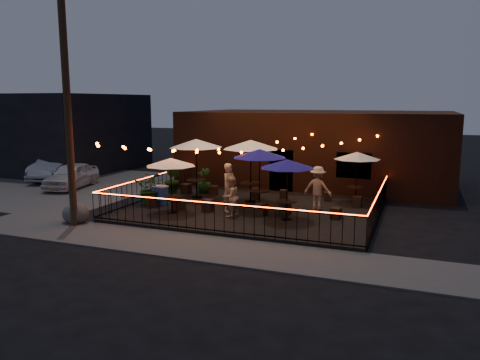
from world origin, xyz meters
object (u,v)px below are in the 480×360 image
Objects in this scene: utility_pole at (68,117)px; boulder at (76,214)px; cafe_table_0 at (171,163)px; cafe_table_4 at (287,165)px; cooler at (160,195)px; cafe_table_2 at (260,154)px; cafe_table_3 at (251,145)px; cafe_table_5 at (357,156)px; cafe_table_1 at (196,144)px.

utility_pole is 8.25× the size of boulder.
cafe_table_0 is 4.62m from cafe_table_4.
cooler is 0.84× the size of boulder.
cafe_table_2 is (5.67, 4.50, -1.57)m from utility_pole.
utility_pole is 2.88× the size of cafe_table_3.
cooler is at bearing -155.62° from cafe_table_5.
utility_pole reaches higher than cafe_table_0.
cafe_table_2 is at bearing -18.65° from cafe_table_1.
cafe_table_5 is (6.59, 4.67, 0.03)m from cafe_table_0.
cafe_table_5 is (6.99, 1.64, -0.44)m from cafe_table_1.
utility_pole is at bearing -141.55° from cafe_table_2.
cafe_table_1 is 7.19m from cafe_table_5.
cafe_table_1 is at bearing -179.39° from cafe_table_3.
cafe_table_1 reaches higher than cooler.
cafe_table_3 reaches higher than cafe_table_5.
cafe_table_3 is at bearing 124.42° from cafe_table_2.
cafe_table_3 is (-0.82, 1.19, 0.23)m from cafe_table_2.
cafe_table_3 is 4.47m from cooler.
cooler is at bearing -150.90° from cafe_table_3.
utility_pole is 11.89m from cafe_table_5.
cafe_table_5 is at bearing 20.37° from cafe_table_3.
boulder is at bearing -140.39° from cafe_table_0.
cafe_table_2 is at bearing 139.77° from cafe_table_4.
utility_pole is 3.21× the size of cafe_table_2.
boulder is (-7.38, -2.90, -1.86)m from cafe_table_4.
utility_pole is 3.64m from boulder.
cafe_table_2 is 2.57× the size of boulder.
cafe_table_3 reaches higher than cafe_table_4.
cafe_table_4 is 0.92× the size of cafe_table_5.
cafe_table_5 is at bearing 63.83° from cafe_table_4.
cafe_table_5 reaches higher than boulder.
cafe_table_0 is at bearing -172.78° from cafe_table_4.
cafe_table_3 is at bearing -159.63° from cafe_table_5.
utility_pole is 6.24m from cafe_table_1.
boulder is (-9.40, -7.00, -1.81)m from cafe_table_5.
cafe_table_0 is (2.61, 2.64, -1.84)m from utility_pole.
cafe_table_1 is at bearing 76.19° from cooler.
utility_pole reaches higher than boulder.
utility_pole is 3.50× the size of cafe_table_4.
cafe_table_3 is 1.22× the size of cafe_table_4.
cafe_table_0 is 3.59m from cafe_table_2.
cafe_table_4 is 4.56m from cafe_table_5.
boulder is at bearing 121.84° from utility_pole.
cafe_table_5 reaches higher than cafe_table_0.
cafe_table_3 is 3.43m from cafe_table_4.
cafe_table_1 is (2.21, 5.67, -1.37)m from utility_pole.
cooler reaches higher than boulder.
cafe_table_3 is 4.66m from cafe_table_5.
cafe_table_5 is 11.85m from boulder.
cafe_table_1 is 0.98× the size of cafe_table_3.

